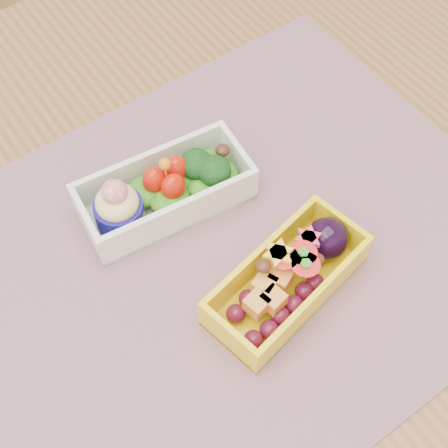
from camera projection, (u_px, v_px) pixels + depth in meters
ground at (212, 442)px, 1.23m from camera, size 3.00×3.00×0.00m
table at (202, 287)px, 0.68m from camera, size 1.20×0.80×0.75m
placemat at (220, 254)px, 0.59m from camera, size 0.54×0.42×0.00m
bento_white at (164, 191)px, 0.60m from camera, size 0.17×0.09×0.07m
bento_yellow at (290, 277)px, 0.55m from camera, size 0.16×0.09×0.05m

